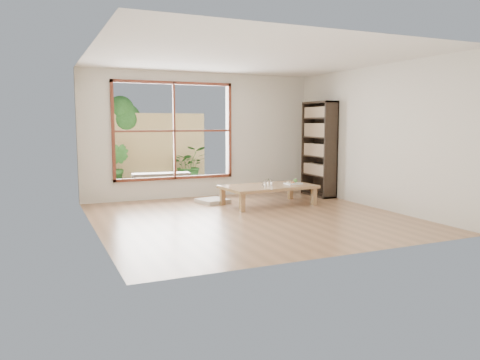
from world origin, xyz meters
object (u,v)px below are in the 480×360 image
at_px(low_table, 268,188).
at_px(food_tray, 294,183).
at_px(garden_bench, 161,176).
at_px(bookshelf, 319,149).

bearing_deg(low_table, food_tray, -4.86).
height_order(low_table, garden_bench, garden_bench).
relative_size(low_table, food_tray, 5.44).
height_order(food_tray, garden_bench, food_tray).
bearing_deg(food_tray, bookshelf, 25.90).
xyz_separation_m(bookshelf, garden_bench, (-2.95, 1.93, -0.63)).
distance_m(bookshelf, food_tray, 1.28).
bearing_deg(garden_bench, low_table, -54.83).
height_order(low_table, bookshelf, bookshelf).
relative_size(bookshelf, food_tray, 6.10).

